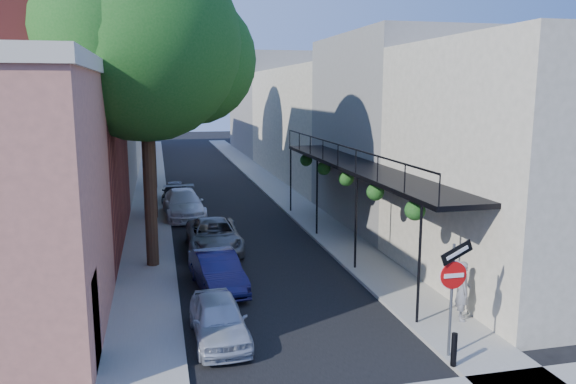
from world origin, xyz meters
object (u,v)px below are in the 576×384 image
oak_far (156,61)px  parked_car_e (175,192)px  oak_near (156,48)px  parked_car_d (183,204)px  sign_post (453,280)px  bollard (454,350)px  parked_car_b (217,271)px  oak_mid (156,77)px  parked_car_c (214,236)px  parked_car_a (219,319)px  pedestrian (463,291)px

oak_far → parked_car_e: size_ratio=3.51×
oak_near → parked_car_d: size_ratio=2.41×
sign_post → oak_far: (-6.51, 26.30, 6.22)m
parked_car_d → oak_near: bearing=-100.9°
bollard → parked_car_b: parked_car_b is taller
oak_mid → parked_car_e: oak_mid is taller
oak_mid → parked_car_b: size_ratio=2.77×
parked_car_c → parked_car_e: size_ratio=1.34×
oak_far → parked_car_d: (1.06, -9.00, -7.57)m
oak_mid → parked_car_e: bearing=79.5°
parked_car_b → parked_car_c: (0.33, 4.49, 0.03)m
parked_car_a → parked_car_e: bearing=89.8°
oak_far → parked_car_c: size_ratio=2.62×
oak_near → oak_mid: bearing=90.4°
bollard → pedestrian: bearing=56.3°
parked_car_c → pedestrian: size_ratio=2.72×
oak_near → pedestrian: 12.87m
bollard → parked_car_b: 8.20m
parked_car_a → parked_car_c: parked_car_c is taller
parked_car_d → pedestrian: size_ratio=2.84×
parked_car_e → oak_near: bearing=-88.6°
parked_car_c → oak_mid: bearing=108.1°
sign_post → parked_car_c: (-4.56, 10.71, -1.40)m
parked_car_c → parked_car_e: 11.03m
oak_far → oak_mid: bearing=-90.4°
sign_post → bollard: (-0.16, -0.47, -1.52)m
oak_mid → parked_car_c: size_ratio=2.24×
sign_post → pedestrian: (1.44, 1.93, -1.08)m
parked_car_e → sign_post: bearing=-70.1°
bollard → oak_near: 13.78m
parked_car_b → parked_car_c: size_ratio=0.81×
oak_near → parked_car_a: size_ratio=3.38×
oak_near → oak_far: 17.01m
oak_near → bollard: bearing=-56.9°
parked_car_d → parked_car_e: (-0.31, 4.37, -0.11)m
parked_car_c → parked_car_e: parked_car_c is taller
parked_car_b → pedestrian: (6.33, -4.30, 0.35)m
parked_car_a → parked_car_d: size_ratio=0.71×
bollard → parked_car_a: size_ratio=0.24×
bollard → parked_car_c: parked_car_c is taller
parked_car_c → pedestrian: (6.00, -8.78, 0.33)m
bollard → parked_car_a: bearing=150.7°
oak_near → oak_mid: size_ratio=1.12×
oak_far → parked_car_b: 21.54m
sign_post → parked_car_e: size_ratio=0.88×
oak_near → parked_car_b: bearing=-61.9°
parked_car_b → parked_car_e: (-0.87, 15.45, -0.03)m
parked_car_c → parked_car_e: (-1.20, 10.96, -0.05)m
oak_near → parked_car_c: oak_near is taller
sign_post → oak_far: size_ratio=0.25×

